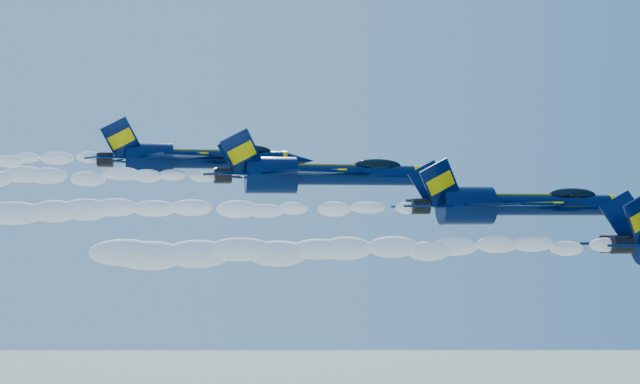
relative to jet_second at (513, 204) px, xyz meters
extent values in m
cube|color=#000E35|center=(6.31, -4.80, -1.00)|extent=(3.60, 1.14, 3.87)
cylinder|color=black|center=(4.88, -6.68, -2.76)|extent=(1.32, 1.21, 1.21)
cylinder|color=black|center=(4.88, -5.24, -2.76)|extent=(1.32, 1.21, 1.21)
ellipsoid|color=white|center=(-12.61, -5.96, -2.97)|extent=(33.86, 2.00, 1.80)
cylinder|color=#000E35|center=(2.89, 0.00, -0.07)|extent=(9.20, 1.53, 1.53)
ellipsoid|color=#000E35|center=(-3.56, 0.00, -0.12)|extent=(1.60, 2.76, 6.55)
cone|color=#000E35|center=(8.82, 0.00, -0.07)|extent=(2.66, 1.53, 1.53)
cylinder|color=#FBD100|center=(7.59, 0.00, -0.07)|extent=(0.36, 1.60, 1.60)
ellipsoid|color=black|center=(4.62, 0.00, 0.70)|extent=(3.68, 1.20, 1.01)
cube|color=#FBD100|center=(4.62, 0.00, 0.39)|extent=(4.30, 1.02, 0.18)
cube|color=#000E35|center=(-1.72, -4.09, -0.07)|extent=(5.48, 6.50, 0.18)
cube|color=#000E35|center=(-1.72, 4.09, -0.07)|extent=(5.48, 6.50, 0.18)
cube|color=#FBD100|center=(-0.29, -4.09, 0.03)|extent=(2.47, 5.12, 0.10)
cube|color=#FBD100|center=(-0.29, 4.09, 0.03)|extent=(2.47, 5.12, 0.10)
cube|color=#000E35|center=(-5.81, -1.07, 1.47)|extent=(3.33, 1.05, 3.59)
cube|color=#000E35|center=(-5.81, 1.07, 1.47)|extent=(3.33, 1.05, 3.59)
cylinder|color=black|center=(-7.14, -0.66, -0.17)|extent=(1.23, 1.13, 1.13)
cylinder|color=black|center=(-7.14, 0.66, -0.17)|extent=(1.23, 1.13, 1.13)
cube|color=#FBD100|center=(-0.18, 0.00, 0.73)|extent=(11.25, 0.36, 0.08)
ellipsoid|color=white|center=(-24.58, 0.00, -0.38)|extent=(33.86, 1.85, 1.67)
cylinder|color=#000E35|center=(-9.34, 11.21, 2.54)|extent=(10.13, 1.69, 1.69)
ellipsoid|color=#000E35|center=(-16.43, 11.21, 2.48)|extent=(1.76, 3.04, 7.20)
cone|color=#000E35|center=(-2.82, 11.21, 2.54)|extent=(2.93, 1.69, 1.69)
cylinder|color=#FBD100|center=(-4.17, 11.21, 2.54)|extent=(0.39, 1.76, 1.76)
ellipsoid|color=black|center=(-7.43, 11.21, 3.38)|extent=(4.05, 1.32, 1.11)
cube|color=#FBD100|center=(-7.43, 11.21, 3.04)|extent=(4.73, 1.13, 0.20)
cube|color=#000E35|center=(-14.41, 6.71, 2.54)|extent=(6.03, 7.15, 0.20)
cube|color=#000E35|center=(-14.41, 15.71, 2.54)|extent=(6.03, 7.15, 0.20)
cube|color=#FBD100|center=(-12.83, 6.71, 2.65)|extent=(2.71, 5.63, 0.11)
cube|color=#FBD100|center=(-12.83, 15.71, 2.65)|extent=(2.71, 5.63, 0.11)
cube|color=#000E35|center=(-18.91, 10.03, 4.22)|extent=(3.66, 1.16, 3.94)
cube|color=#000E35|center=(-18.91, 12.39, 4.22)|extent=(3.66, 1.16, 3.94)
cylinder|color=black|center=(-20.37, 10.48, 2.42)|extent=(1.35, 1.24, 1.24)
cylinder|color=black|center=(-20.37, 11.94, 2.42)|extent=(1.35, 1.24, 1.24)
cube|color=#FBD100|center=(-12.72, 11.21, 3.41)|extent=(12.38, 0.39, 0.09)
cylinder|color=#000E35|center=(-19.51, 17.19, 4.10)|extent=(9.73, 1.62, 1.62)
ellipsoid|color=#000E35|center=(-26.32, 17.19, 4.05)|extent=(1.69, 2.92, 6.92)
cone|color=#000E35|center=(-13.24, 17.19, 4.10)|extent=(2.81, 1.62, 1.62)
cylinder|color=#FBD100|center=(-14.54, 17.19, 4.10)|extent=(0.38, 1.69, 1.69)
ellipsoid|color=black|center=(-17.68, 17.19, 4.91)|extent=(3.89, 1.26, 1.07)
cube|color=#FBD100|center=(-17.68, 17.19, 4.59)|extent=(4.54, 1.08, 0.19)
cube|color=#000E35|center=(-24.38, 12.86, 4.10)|extent=(5.79, 6.87, 0.19)
cube|color=#000E35|center=(-24.38, 21.51, 4.10)|extent=(5.79, 6.87, 0.19)
cube|color=#FBD100|center=(-22.86, 12.86, 4.21)|extent=(2.61, 5.41, 0.11)
cube|color=#FBD100|center=(-22.86, 21.51, 4.21)|extent=(2.61, 5.41, 0.11)
cube|color=#000E35|center=(-28.70, 16.05, 5.72)|extent=(3.52, 1.11, 3.79)
cube|color=#000E35|center=(-28.70, 18.32, 5.72)|extent=(3.52, 1.11, 3.79)
cylinder|color=black|center=(-30.11, 16.48, 3.99)|extent=(1.30, 1.19, 1.19)
cylinder|color=black|center=(-30.11, 17.89, 3.99)|extent=(1.30, 1.19, 1.19)
cube|color=#FBD100|center=(-22.76, 17.19, 4.94)|extent=(11.89, 0.38, 0.09)
camera|label=1|loc=(-24.68, -61.45, -0.85)|focal=50.00mm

